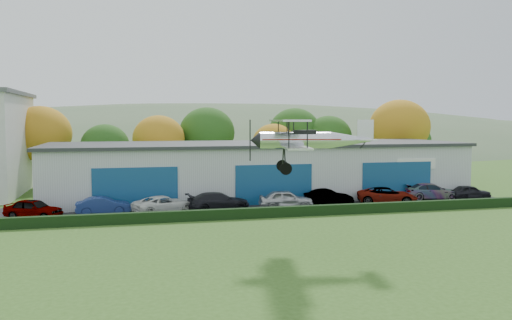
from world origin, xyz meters
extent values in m
plane|color=#34581B|center=(0.00, 0.00, 0.00)|extent=(300.00, 300.00, 0.00)
cube|color=black|center=(3.00, 21.00, 0.03)|extent=(48.00, 9.00, 0.05)
cube|color=black|center=(3.00, 16.20, 0.40)|extent=(46.00, 0.60, 0.80)
cube|color=#B2B7BC|center=(5.00, 28.00, 2.50)|extent=(40.00, 12.00, 5.00)
cube|color=#2D3033|center=(5.00, 28.00, 5.15)|extent=(40.60, 12.60, 0.30)
cube|color=navy|center=(-7.00, 21.95, 1.80)|extent=(7.00, 0.12, 3.60)
cube|color=navy|center=(5.00, 21.95, 1.80)|extent=(7.00, 0.12, 3.60)
cube|color=navy|center=(17.00, 21.95, 1.80)|extent=(7.00, 0.12, 3.60)
cylinder|color=#3D2614|center=(-17.00, 40.00, 1.57)|extent=(0.36, 0.36, 3.15)
ellipsoid|color=#A66714|center=(-17.00, 40.00, 6.03)|extent=(6.84, 6.84, 6.16)
cylinder|color=#3D2614|center=(-10.00, 38.00, 1.22)|extent=(0.36, 0.36, 2.45)
ellipsoid|color=#1E4C14|center=(-10.00, 38.00, 4.69)|extent=(5.32, 5.32, 4.79)
cylinder|color=#3D2614|center=(-4.00, 40.00, 1.40)|extent=(0.36, 0.36, 2.80)
ellipsoid|color=#A66714|center=(-4.00, 40.00, 5.36)|extent=(6.08, 6.08, 5.47)
cylinder|color=#3D2614|center=(2.00, 42.00, 1.57)|extent=(0.36, 0.36, 3.15)
ellipsoid|color=#1E4C14|center=(2.00, 42.00, 6.03)|extent=(6.84, 6.84, 6.16)
cylinder|color=#3D2614|center=(10.00, 40.00, 1.22)|extent=(0.36, 0.36, 2.45)
ellipsoid|color=#A66714|center=(10.00, 40.00, 4.69)|extent=(5.32, 5.32, 4.79)
cylinder|color=#3D2614|center=(18.00, 42.00, 1.40)|extent=(0.36, 0.36, 2.80)
ellipsoid|color=#1E4C14|center=(18.00, 42.00, 5.36)|extent=(6.08, 6.08, 5.47)
cylinder|color=#3D2614|center=(26.00, 38.00, 1.75)|extent=(0.36, 0.36, 3.50)
ellipsoid|color=#A66714|center=(26.00, 38.00, 6.70)|extent=(7.60, 7.60, 6.84)
cylinder|color=#3D2614|center=(30.00, 42.00, 1.22)|extent=(0.36, 0.36, 2.45)
ellipsoid|color=#1E4C14|center=(30.00, 42.00, 4.69)|extent=(5.32, 5.32, 4.79)
cylinder|color=#3D2614|center=(14.00, 44.00, 1.57)|extent=(0.36, 0.36, 3.15)
ellipsoid|color=#1E4C14|center=(14.00, 44.00, 6.03)|extent=(6.84, 6.84, 6.16)
ellipsoid|color=#4C6642|center=(20.00, 140.00, -15.40)|extent=(320.00, 196.00, 56.00)
ellipsoid|color=#4C6642|center=(90.00, 140.00, -9.90)|extent=(240.00, 126.00, 36.00)
imported|color=gray|center=(-14.66, 19.83, 0.80)|extent=(4.73, 3.44, 1.50)
imported|color=navy|center=(-9.56, 20.47, 0.75)|extent=(4.29, 1.66, 1.39)
imported|color=silver|center=(-4.80, 19.73, 0.76)|extent=(5.60, 4.13, 1.41)
imported|color=black|center=(-0.36, 19.92, 0.81)|extent=(5.50, 2.84, 1.53)
imported|color=silver|center=(5.40, 19.63, 0.83)|extent=(4.80, 2.43, 1.57)
imported|color=gray|center=(9.56, 20.44, 0.75)|extent=(4.43, 2.04, 1.41)
imported|color=gray|center=(14.96, 19.94, 0.78)|extent=(5.79, 4.01, 1.47)
imported|color=gray|center=(20.32, 21.48, 0.80)|extent=(5.46, 2.97, 1.50)
imported|color=black|center=(23.90, 20.64, 0.72)|extent=(4.02, 1.79, 1.34)
cylinder|color=silver|center=(1.79, 6.05, 6.39)|extent=(4.19, 1.69, 0.97)
cone|color=silver|center=(4.96, 5.47, 6.39)|extent=(2.50, 1.38, 0.97)
cone|color=black|center=(-0.48, 6.47, 6.39)|extent=(0.70, 1.05, 0.97)
cube|color=maroon|center=(2.10, 6.00, 6.44)|extent=(4.62, 1.79, 0.06)
cube|color=black|center=(2.32, 5.96, 6.84)|extent=(1.38, 0.87, 0.27)
cube|color=silver|center=(1.58, 6.09, 6.06)|extent=(2.72, 7.85, 0.11)
cube|color=silver|center=(1.36, 6.13, 7.51)|extent=(2.91, 8.29, 0.11)
cylinder|color=black|center=(0.59, 3.43, 6.79)|extent=(0.08, 0.08, 1.40)
cylinder|color=black|center=(1.55, 3.26, 6.79)|extent=(0.08, 0.08, 1.40)
cylinder|color=black|center=(1.61, 8.93, 6.79)|extent=(0.08, 0.08, 1.40)
cylinder|color=black|center=(2.56, 8.75, 6.79)|extent=(0.08, 0.08, 1.40)
cylinder|color=black|center=(1.30, 5.76, 7.14)|extent=(0.11, 0.24, 0.80)
cylinder|color=black|center=(1.43, 6.50, 7.14)|extent=(0.11, 0.24, 0.80)
cylinder|color=black|center=(1.07, 5.72, 5.47)|extent=(0.21, 0.75, 1.32)
cylinder|color=black|center=(1.24, 6.62, 5.47)|extent=(0.21, 0.75, 1.32)
cylinder|color=black|center=(1.15, 6.17, 4.83)|extent=(0.44, 2.02, 0.08)
cylinder|color=black|center=(0.98, 5.22, 4.83)|extent=(0.70, 0.27, 0.69)
cylinder|color=black|center=(1.33, 7.12, 4.83)|extent=(0.70, 0.27, 0.69)
cylinder|color=black|center=(5.70, 5.33, 6.12)|extent=(0.40, 0.13, 0.45)
cube|color=silver|center=(5.70, 5.33, 6.44)|extent=(1.46, 2.92, 0.06)
cube|color=silver|center=(5.80, 5.31, 6.98)|extent=(0.96, 0.24, 1.18)
cube|color=black|center=(-0.77, 6.53, 6.39)|extent=(0.09, 0.14, 2.36)
camera|label=1|loc=(-7.62, -23.01, 7.56)|focal=37.19mm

